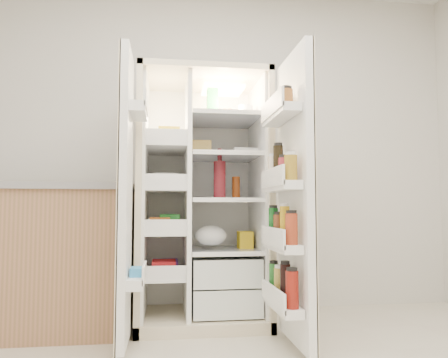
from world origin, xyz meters
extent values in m
cube|color=beige|center=(0.00, 2.00, 1.35)|extent=(4.00, 0.02, 2.70)
cube|color=beige|center=(-0.17, 1.93, 0.90)|extent=(0.92, 0.04, 1.80)
cube|color=beige|center=(-0.61, 1.60, 0.90)|extent=(0.04, 0.70, 1.80)
cube|color=beige|center=(0.27, 1.60, 0.90)|extent=(0.04, 0.70, 1.80)
cube|color=beige|center=(-0.17, 1.60, 1.78)|extent=(0.92, 0.70, 0.04)
cube|color=beige|center=(-0.17, 1.60, 0.04)|extent=(0.92, 0.70, 0.08)
cube|color=white|center=(-0.17, 1.90, 0.92)|extent=(0.84, 0.02, 1.68)
cube|color=white|center=(-0.58, 1.60, 0.92)|extent=(0.02, 0.62, 1.68)
cube|color=white|center=(0.24, 1.60, 0.92)|extent=(0.02, 0.62, 1.68)
cube|color=white|center=(-0.28, 1.60, 0.92)|extent=(0.03, 0.62, 1.68)
cube|color=white|center=(-0.02, 1.58, 0.18)|extent=(0.47, 0.52, 0.19)
cube|color=white|center=(-0.02, 1.58, 0.39)|extent=(0.47, 0.52, 0.19)
cube|color=#FFD18C|center=(-0.02, 1.65, 1.72)|extent=(0.30, 0.30, 0.02)
cube|color=white|center=(-0.44, 1.60, 0.35)|extent=(0.28, 0.58, 0.02)
cube|color=white|center=(-0.44, 1.60, 0.65)|extent=(0.28, 0.58, 0.02)
cube|color=white|center=(-0.44, 1.60, 0.95)|extent=(0.28, 0.58, 0.02)
cube|color=white|center=(-0.44, 1.60, 1.25)|extent=(0.28, 0.58, 0.02)
cube|color=silver|center=(-0.02, 1.60, 0.52)|extent=(0.49, 0.58, 0.01)
cube|color=silver|center=(-0.02, 1.60, 0.88)|extent=(0.49, 0.58, 0.01)
cube|color=silver|center=(-0.02, 1.60, 1.20)|extent=(0.49, 0.58, 0.02)
cube|color=silver|center=(-0.02, 1.60, 1.48)|extent=(0.49, 0.58, 0.02)
cube|color=red|center=(-0.44, 1.60, 0.41)|extent=(0.16, 0.20, 0.10)
cube|color=green|center=(-0.44, 1.60, 0.72)|extent=(0.14, 0.18, 0.12)
cube|color=white|center=(-0.44, 1.60, 0.99)|extent=(0.20, 0.22, 0.07)
cube|color=yellow|center=(-0.44, 1.60, 1.33)|extent=(0.15, 0.16, 0.14)
cube|color=#5E38A8|center=(-0.44, 1.60, 0.40)|extent=(0.18, 0.20, 0.09)
cube|color=#BA5D20|center=(-0.44, 1.60, 0.71)|extent=(0.14, 0.18, 0.10)
cube|color=white|center=(-0.44, 1.60, 1.02)|extent=(0.16, 0.16, 0.12)
sphere|color=orange|center=(-0.14, 1.50, 0.12)|extent=(0.07, 0.07, 0.07)
sphere|color=orange|center=(-0.05, 1.54, 0.12)|extent=(0.07, 0.07, 0.07)
sphere|color=orange|center=(0.05, 1.50, 0.12)|extent=(0.07, 0.07, 0.07)
sphere|color=orange|center=(-0.09, 1.64, 0.12)|extent=(0.07, 0.07, 0.07)
sphere|color=orange|center=(0.01, 1.62, 0.12)|extent=(0.07, 0.07, 0.07)
sphere|color=orange|center=(0.11, 1.58, 0.12)|extent=(0.07, 0.07, 0.07)
sphere|color=orange|center=(-0.17, 1.58, 0.12)|extent=(0.07, 0.07, 0.07)
ellipsoid|color=#447025|center=(-0.02, 1.60, 0.40)|extent=(0.26, 0.24, 0.11)
cylinder|color=#4F1117|center=(-0.07, 1.44, 1.02)|extent=(0.08, 0.08, 0.26)
cylinder|color=#61270A|center=(0.06, 1.49, 0.97)|extent=(0.06, 0.06, 0.16)
cube|color=#248438|center=(-0.10, 1.59, 1.60)|extent=(0.08, 0.08, 0.23)
cylinder|color=silver|center=(0.14, 1.56, 1.54)|extent=(0.11, 0.11, 0.10)
cylinder|color=#AC5C27|center=(0.03, 1.69, 1.54)|extent=(0.08, 0.08, 0.10)
cube|color=silver|center=(0.16, 1.55, 1.24)|extent=(0.22, 0.09, 0.06)
cube|color=#A18440|center=(-0.20, 1.58, 1.26)|extent=(0.18, 0.10, 0.11)
ellipsoid|color=silver|center=(-0.12, 1.55, 0.60)|extent=(0.23, 0.20, 0.14)
cube|color=yellow|center=(0.15, 1.64, 0.59)|extent=(0.10, 0.12, 0.12)
cube|color=white|center=(-0.67, 1.05, 0.90)|extent=(0.05, 0.40, 1.72)
cube|color=beige|center=(-0.70, 1.05, 0.90)|extent=(0.01, 0.40, 1.72)
cube|color=white|center=(-0.60, 1.05, 0.40)|extent=(0.09, 0.32, 0.06)
cube|color=white|center=(-0.60, 1.05, 1.40)|extent=(0.09, 0.32, 0.06)
cube|color=#338CCC|center=(-0.60, 1.05, 0.43)|extent=(0.07, 0.12, 0.10)
cube|color=white|center=(0.33, 0.96, 0.90)|extent=(0.05, 0.58, 1.72)
cube|color=beige|center=(0.35, 0.96, 0.90)|extent=(0.01, 0.58, 1.72)
cube|color=white|center=(0.24, 0.96, 0.26)|extent=(0.11, 0.50, 0.05)
cube|color=white|center=(0.24, 0.96, 0.60)|extent=(0.11, 0.50, 0.05)
cube|color=white|center=(0.24, 0.96, 0.95)|extent=(0.11, 0.50, 0.05)
cube|color=white|center=(0.24, 0.96, 1.38)|extent=(0.11, 0.50, 0.05)
cylinder|color=maroon|center=(0.24, 0.76, 0.39)|extent=(0.07, 0.07, 0.20)
cylinder|color=black|center=(0.24, 0.89, 0.40)|extent=(0.06, 0.06, 0.22)
cylinder|color=#AE913A|center=(0.24, 1.02, 0.38)|extent=(0.06, 0.06, 0.18)
cylinder|color=#236A26|center=(0.24, 1.15, 0.38)|extent=(0.06, 0.06, 0.19)
cylinder|color=maroon|center=(0.24, 0.76, 0.71)|extent=(0.07, 0.07, 0.17)
cylinder|color=#C19416|center=(0.24, 0.89, 0.73)|extent=(0.06, 0.06, 0.21)
cylinder|color=#613018|center=(0.24, 1.02, 0.70)|extent=(0.07, 0.07, 0.16)
cylinder|color=#13551C|center=(0.24, 1.15, 0.72)|extent=(0.06, 0.06, 0.20)
cylinder|color=olive|center=(0.24, 0.76, 1.04)|extent=(0.07, 0.07, 0.14)
cylinder|color=maroon|center=(0.24, 0.89, 1.04)|extent=(0.07, 0.07, 0.14)
cylinder|color=black|center=(0.24, 1.02, 1.09)|extent=(0.06, 0.06, 0.23)
cylinder|color=#F2E2C7|center=(0.24, 1.15, 1.06)|extent=(0.06, 0.06, 0.18)
cylinder|color=brown|center=(0.24, 0.84, 1.45)|extent=(0.08, 0.08, 0.10)
cylinder|color=brown|center=(0.24, 1.06, 1.45)|extent=(0.08, 0.08, 0.10)
cube|color=#A37151|center=(-1.33, 1.56, 0.47)|extent=(1.31, 0.68, 0.94)
cube|color=gray|center=(-1.33, 1.56, 0.96)|extent=(1.36, 0.72, 0.04)
camera|label=1|loc=(-0.44, -1.49, 0.82)|focal=34.00mm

